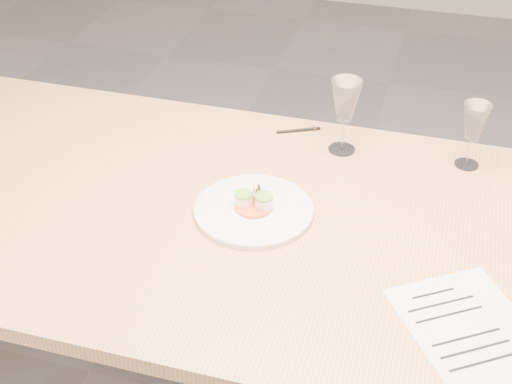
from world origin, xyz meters
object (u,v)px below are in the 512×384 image
(dinner_plate, at_px, (254,209))
(ballpoint_pen, at_px, (299,130))
(wine_glass_0, at_px, (345,102))
(recipe_sheet, at_px, (470,327))
(dining_table, at_px, (296,245))
(wine_glass_1, at_px, (475,124))

(dinner_plate, height_order, ballpoint_pen, dinner_plate)
(dinner_plate, height_order, wine_glass_0, wine_glass_0)
(recipe_sheet, xyz_separation_m, ballpoint_pen, (-0.51, 0.66, 0.00))
(dining_table, distance_m, wine_glass_0, 0.42)
(dinner_plate, distance_m, wine_glass_1, 0.63)
(dinner_plate, relative_size, wine_glass_1, 1.59)
(dinner_plate, relative_size, wine_glass_0, 1.37)
(ballpoint_pen, height_order, wine_glass_0, wine_glass_0)
(wine_glass_1, bearing_deg, wine_glass_0, -177.10)
(dining_table, distance_m, recipe_sheet, 0.48)
(recipe_sheet, distance_m, wine_glass_1, 0.63)
(recipe_sheet, bearing_deg, ballpoint_pen, 93.80)
(dining_table, height_order, dinner_plate, dinner_plate)
(dining_table, xyz_separation_m, recipe_sheet, (0.41, -0.24, 0.07))
(dinner_plate, xyz_separation_m, wine_glass_0, (0.15, 0.35, 0.14))
(ballpoint_pen, distance_m, wine_glass_1, 0.50)
(dining_table, xyz_separation_m, wine_glass_0, (0.04, 0.36, 0.22))
(recipe_sheet, xyz_separation_m, wine_glass_0, (-0.37, 0.60, 0.15))
(ballpoint_pen, bearing_deg, wine_glass_0, -51.74)
(dinner_plate, relative_size, ballpoint_pen, 2.43)
(ballpoint_pen, xyz_separation_m, wine_glass_1, (0.48, -0.05, 0.12))
(ballpoint_pen, distance_m, wine_glass_0, 0.21)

